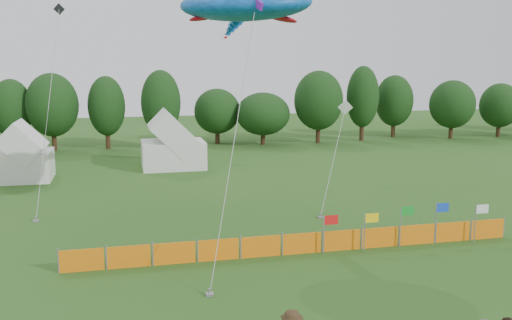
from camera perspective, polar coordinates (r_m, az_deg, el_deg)
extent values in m
cylinder|color=#382314|center=(62.94, -23.06, 1.94)|extent=(0.50, 0.50, 2.38)
ellipsoid|color=black|center=(62.63, -23.25, 4.75)|extent=(4.09, 4.09, 5.35)
cylinder|color=#382314|center=(61.56, -19.54, 2.09)|extent=(0.50, 0.50, 2.57)
ellipsoid|color=black|center=(61.23, -19.72, 5.20)|extent=(5.20, 5.20, 5.79)
cylinder|color=#382314|center=(61.16, -14.59, 2.24)|extent=(0.50, 0.50, 2.46)
ellipsoid|color=black|center=(60.83, -14.72, 5.25)|extent=(3.78, 3.78, 5.55)
cylinder|color=#382314|center=(59.88, -9.40, 2.37)|extent=(0.50, 0.50, 2.66)
ellipsoid|color=black|center=(59.54, -9.49, 5.69)|extent=(4.05, 4.05, 5.99)
cylinder|color=#382314|center=(63.23, -3.88, 2.56)|extent=(0.50, 0.50, 1.98)
ellipsoid|color=black|center=(62.95, -3.91, 4.89)|extent=(5.06, 5.06, 4.46)
cylinder|color=#382314|center=(62.29, 0.70, 2.41)|extent=(0.50, 0.50, 1.86)
ellipsoid|color=black|center=(62.02, 0.71, 4.63)|extent=(5.86, 5.86, 4.18)
cylinder|color=#382314|center=(63.88, 6.22, 2.89)|extent=(0.50, 0.50, 2.62)
ellipsoid|color=black|center=(63.56, 6.28, 5.94)|extent=(5.41, 5.41, 5.89)
cylinder|color=#382314|center=(66.47, 10.53, 3.12)|extent=(0.50, 0.50, 2.78)
ellipsoid|color=black|center=(66.15, 10.63, 6.25)|extent=(3.67, 3.67, 6.26)
cylinder|color=#382314|center=(70.28, 13.55, 3.22)|extent=(0.50, 0.50, 2.42)
ellipsoid|color=black|center=(70.00, 13.66, 5.79)|extent=(4.46, 4.46, 5.44)
cylinder|color=#382314|center=(70.89, 18.91, 2.94)|extent=(0.50, 0.50, 2.24)
ellipsoid|color=black|center=(70.62, 19.04, 5.29)|extent=(5.26, 5.26, 5.03)
cylinder|color=#382314|center=(74.52, 23.07, 2.95)|extent=(0.50, 0.50, 2.10)
ellipsoid|color=black|center=(74.27, 23.21, 5.05)|extent=(4.74, 4.74, 4.73)
cube|color=silver|center=(47.09, -22.14, -0.53)|extent=(4.03, 4.03, 2.22)
cube|color=silver|center=(49.12, -8.27, 0.56)|extent=(5.23, 4.18, 2.30)
cube|color=orange|center=(26.16, -17.06, -9.58)|extent=(1.90, 0.06, 1.00)
cube|color=orange|center=(26.09, -12.61, -9.43)|extent=(1.90, 0.06, 1.00)
cube|color=orange|center=(26.17, -8.18, -9.22)|extent=(1.90, 0.06, 1.00)
cube|color=orange|center=(26.41, -3.80, -8.96)|extent=(1.90, 0.06, 1.00)
cube|color=orange|center=(26.79, 0.47, -8.66)|extent=(1.90, 0.06, 1.00)
cube|color=orange|center=(27.32, 4.59, -8.32)|extent=(1.90, 0.06, 1.00)
cube|color=orange|center=(27.98, 8.52, -7.96)|extent=(1.90, 0.06, 1.00)
cube|color=orange|center=(28.76, 12.26, -7.58)|extent=(1.90, 0.06, 1.00)
cube|color=orange|center=(29.66, 15.77, -7.20)|extent=(1.90, 0.06, 1.00)
cube|color=orange|center=(30.66, 19.06, -6.81)|extent=(1.90, 0.06, 1.00)
cube|color=orange|center=(31.76, 22.13, -6.43)|extent=(1.90, 0.06, 1.00)
cylinder|color=gray|center=(27.21, 6.79, -7.47)|extent=(0.06, 0.06, 1.87)
cube|color=red|center=(27.13, 7.52, -5.97)|extent=(0.70, 0.02, 0.45)
cylinder|color=gray|center=(27.82, 10.79, -7.18)|extent=(0.06, 0.06, 1.88)
cube|color=yellow|center=(27.77, 11.50, -5.70)|extent=(0.70, 0.02, 0.45)
cylinder|color=gray|center=(28.88, 14.23, -6.51)|extent=(0.06, 0.06, 2.04)
cube|color=#148C26|center=(28.83, 14.91, -4.93)|extent=(0.70, 0.02, 0.45)
cylinder|color=gray|center=(29.98, 17.49, -6.06)|extent=(0.06, 0.06, 2.04)
cube|color=blue|center=(29.96, 18.14, -4.54)|extent=(0.70, 0.02, 0.45)
cylinder|color=gray|center=(30.75, 21.06, -5.98)|extent=(0.06, 0.06, 1.94)
cube|color=white|center=(30.76, 21.69, -4.58)|extent=(0.70, 0.02, 0.45)
ellipsoid|color=blue|center=(28.68, -1.09, 15.36)|extent=(8.27, 7.75, 2.31)
ellipsoid|color=red|center=(28.52, -4.76, 14.14)|extent=(1.94, 0.85, 0.30)
ellipsoid|color=red|center=(29.27, 2.29, 14.05)|extent=(1.94, 0.85, 0.30)
cube|color=purple|center=(26.20, 0.14, 15.40)|extent=(0.37, 0.96, 0.70)
cylinder|color=#A5A5A5|center=(23.93, -2.20, 1.97)|extent=(3.05, 4.94, 11.47)
cube|color=gray|center=(22.86, -4.67, -13.25)|extent=(0.30, 0.30, 0.10)
cube|color=silver|center=(44.49, 8.93, 5.22)|extent=(1.16, 0.32, 1.16)
cylinder|color=#A5A5A5|center=(38.82, 7.86, 0.49)|extent=(5.80, 10.72, 5.53)
cube|color=gray|center=(33.51, 6.45, -5.71)|extent=(0.30, 0.30, 0.10)
cube|color=black|center=(43.40, -19.09, 14.08)|extent=(0.80, 0.23, 0.80)
cylinder|color=#A5A5A5|center=(38.55, -20.02, 5.24)|extent=(1.07, 9.79, 12.61)
cube|color=gray|center=(34.86, -21.15, -5.71)|extent=(0.30, 0.30, 0.10)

